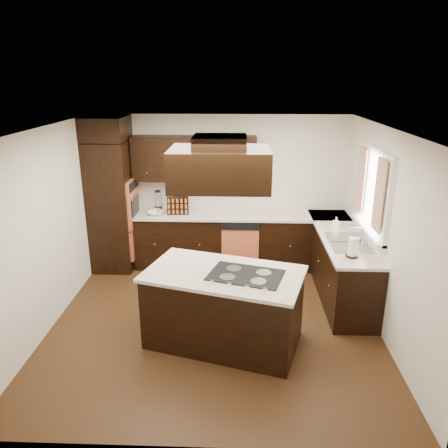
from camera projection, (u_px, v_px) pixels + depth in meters
The scene contains 30 objects.
floor at pixel (215, 321), 5.81m from camera, with size 4.20×4.20×0.02m, color #4F3017.
ceiling at pixel (213, 129), 5.00m from camera, with size 4.20×4.20×0.02m, color silver.
wall_back at pixel (221, 190), 7.40m from camera, with size 4.20×0.02×2.50m, color beige.
wall_front at pixel (198, 324), 3.41m from camera, with size 4.20×0.02×2.50m, color beige.
wall_left at pixel (47, 230), 5.48m from camera, with size 0.02×4.20×2.50m, color beige.
wall_right at pixel (386, 234), 5.33m from camera, with size 0.02×4.20×2.50m, color beige.
oven_column at pixel (112, 206), 7.14m from camera, with size 0.65×0.75×2.12m, color black.
wall_oven_face at pixel (133, 203), 7.11m from camera, with size 0.05×0.62×0.78m, color #D96841.
base_cabinets_back at pixel (223, 241), 7.36m from camera, with size 2.93×0.60×0.88m, color black.
base_cabinets_right at pixel (339, 264), 6.45m from camera, with size 0.60×2.40×0.88m, color black.
countertop_back at pixel (223, 215), 7.20m from camera, with size 2.93×0.63×0.04m, color beige.
countertop_right at pixel (341, 235), 6.30m from camera, with size 0.63×2.40×0.04m, color beige.
upper_cabinets at pixel (194, 159), 7.06m from camera, with size 2.00×0.34×0.72m, color black.
dishwasher_front at pixel (240, 250), 7.09m from camera, with size 0.60×0.05×0.72m, color #D96841.
window_frame at pixel (374, 191), 5.72m from camera, with size 0.06×1.32×1.12m, color white.
window_pane at pixel (376, 191), 5.72m from camera, with size 0.00×1.20×1.00m, color white.
curtain_left at pixel (379, 196), 5.31m from camera, with size 0.02×0.34×0.90m, color beige.
curtain_right at pixel (361, 180), 6.10m from camera, with size 0.02×0.34×0.90m, color beige.
sink_rim at pixel (348, 242), 5.96m from camera, with size 0.52×0.84×0.01m, color silver.
island at pixel (224, 309), 5.22m from camera, with size 1.74×0.95×0.88m, color black.
island_top at pixel (224, 274), 5.07m from camera, with size 1.81×1.01×0.04m, color beige.
cooktop at pixel (246, 275), 4.98m from camera, with size 0.82×0.55×0.01m, color black.
range_hood at pixel (220, 168), 4.58m from camera, with size 1.05×0.72×0.42m, color black.
hood_duct at pixel (220, 142), 4.50m from camera, with size 0.55×0.50×0.13m, color black.
blender_base at pixel (159, 210), 7.24m from camera, with size 0.15×0.15×0.10m, color silver.
blender_pitcher at pixel (158, 200), 7.18m from camera, with size 0.13×0.13×0.26m, color silver.
spice_rack at pixel (178, 206), 7.14m from camera, with size 0.35×0.09×0.29m, color black.
mixing_bowl at pixel (156, 213), 7.14m from camera, with size 0.25×0.25×0.06m, color white.
soap_bottle at pixel (336, 223), 6.48m from camera, with size 0.08×0.08×0.18m, color white.
paper_towel at pixel (353, 248), 5.45m from camera, with size 0.12×0.12×0.25m, color white.
Camera 1 is at (0.31, -5.07, 3.09)m, focal length 35.00 mm.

